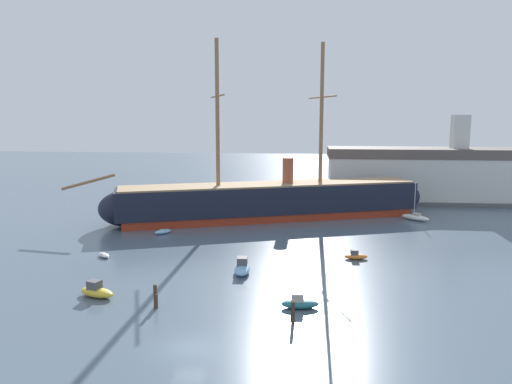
{
  "coord_description": "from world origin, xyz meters",
  "views": [
    {
      "loc": [
        9.32,
        -36.02,
        18.49
      ],
      "look_at": [
        1.84,
        33.81,
        7.4
      ],
      "focal_mm": 34.36,
      "sensor_mm": 36.0,
      "label": 1
    }
  ],
  "objects_px": {
    "tall_ship": "(270,200)",
    "dinghy_mid_left": "(104,255)",
    "motorboat_foreground_right": "(300,303)",
    "mooring_piling_right_pair": "(293,313)",
    "dinghy_alongside_bow": "(163,232)",
    "motorboat_near_centre": "(242,268)",
    "seagull_in_flight": "(308,179)",
    "motorboat_foreground_left": "(96,291)",
    "motorboat_mid_right": "(356,256)",
    "mooring_piling_nearest": "(155,296)",
    "sailboat_distant_centre": "(284,201)",
    "mooring_piling_left_pair": "(156,301)",
    "sailboat_far_right": "(415,217)",
    "dockside_warehouse_right": "(427,175)"
  },
  "relations": [
    {
      "from": "mooring_piling_left_pair",
      "to": "dockside_warehouse_right",
      "type": "xyz_separation_m",
      "value": [
        39.82,
        63.49,
        5.11
      ]
    },
    {
      "from": "dinghy_alongside_bow",
      "to": "dockside_warehouse_right",
      "type": "height_order",
      "value": "dockside_warehouse_right"
    },
    {
      "from": "dinghy_mid_left",
      "to": "mooring_piling_left_pair",
      "type": "bearing_deg",
      "value": -52.87
    },
    {
      "from": "motorboat_mid_right",
      "to": "sailboat_far_right",
      "type": "bearing_deg",
      "value": 63.09
    },
    {
      "from": "tall_ship",
      "to": "mooring_piling_nearest",
      "type": "distance_m",
      "value": 42.85
    },
    {
      "from": "dockside_warehouse_right",
      "to": "tall_ship",
      "type": "bearing_deg",
      "value": -146.52
    },
    {
      "from": "dinghy_mid_left",
      "to": "dinghy_alongside_bow",
      "type": "xyz_separation_m",
      "value": [
        3.96,
        13.28,
        0.08
      ]
    },
    {
      "from": "motorboat_mid_right",
      "to": "mooring_piling_nearest",
      "type": "height_order",
      "value": "mooring_piling_nearest"
    },
    {
      "from": "dinghy_alongside_bow",
      "to": "seagull_in_flight",
      "type": "distance_m",
      "value": 25.18
    },
    {
      "from": "motorboat_foreground_left",
      "to": "motorboat_near_centre",
      "type": "xyz_separation_m",
      "value": [
        13.87,
        9.11,
        0.06
      ]
    },
    {
      "from": "dinghy_alongside_bow",
      "to": "mooring_piling_left_pair",
      "type": "height_order",
      "value": "mooring_piling_left_pair"
    },
    {
      "from": "sailboat_distant_centre",
      "to": "mooring_piling_left_pair",
      "type": "height_order",
      "value": "sailboat_distant_centre"
    },
    {
      "from": "dinghy_mid_left",
      "to": "sailboat_distant_centre",
      "type": "distance_m",
      "value": 47.46
    },
    {
      "from": "dinghy_mid_left",
      "to": "motorboat_mid_right",
      "type": "distance_m",
      "value": 32.91
    },
    {
      "from": "motorboat_foreground_left",
      "to": "motorboat_mid_right",
      "type": "xyz_separation_m",
      "value": [
        27.74,
        16.29,
        -0.15
      ]
    },
    {
      "from": "motorboat_foreground_right",
      "to": "dinghy_alongside_bow",
      "type": "xyz_separation_m",
      "value": [
        -21.92,
        27.76,
        -0.18
      ]
    },
    {
      "from": "motorboat_mid_right",
      "to": "dockside_warehouse_right",
      "type": "xyz_separation_m",
      "value": [
        19.09,
        44.92,
        5.37
      ]
    },
    {
      "from": "dinghy_alongside_bow",
      "to": "mooring_piling_left_pair",
      "type": "distance_m",
      "value": 30.33
    },
    {
      "from": "mooring_piling_nearest",
      "to": "motorboat_foreground_right",
      "type": "bearing_deg",
      "value": 5.04
    },
    {
      "from": "motorboat_foreground_left",
      "to": "dockside_warehouse_right",
      "type": "height_order",
      "value": "dockside_warehouse_right"
    },
    {
      "from": "sailboat_far_right",
      "to": "dockside_warehouse_right",
      "type": "xyz_separation_m",
      "value": [
        6.36,
        19.84,
        5.23
      ]
    },
    {
      "from": "motorboat_near_centre",
      "to": "dockside_warehouse_right",
      "type": "xyz_separation_m",
      "value": [
        32.97,
        52.1,
        5.15
      ]
    },
    {
      "from": "motorboat_foreground_right",
      "to": "dinghy_mid_left",
      "type": "distance_m",
      "value": 29.66
    },
    {
      "from": "sailboat_far_right",
      "to": "motorboat_foreground_right",
      "type": "bearing_deg",
      "value": -114.98
    },
    {
      "from": "dinghy_mid_left",
      "to": "mooring_piling_nearest",
      "type": "height_order",
      "value": "mooring_piling_nearest"
    },
    {
      "from": "motorboat_near_centre",
      "to": "dinghy_mid_left",
      "type": "bearing_deg",
      "value": 166.45
    },
    {
      "from": "motorboat_near_centre",
      "to": "tall_ship",
      "type": "bearing_deg",
      "value": 88.27
    },
    {
      "from": "motorboat_foreground_left",
      "to": "sailboat_distant_centre",
      "type": "relative_size",
      "value": 0.69
    },
    {
      "from": "sailboat_distant_centre",
      "to": "mooring_piling_right_pair",
      "type": "distance_m",
      "value": 60.56
    },
    {
      "from": "motorboat_foreground_left",
      "to": "motorboat_mid_right",
      "type": "relative_size",
      "value": 1.42
    },
    {
      "from": "motorboat_foreground_left",
      "to": "sailboat_distant_centre",
      "type": "distance_m",
      "value": 58.34
    },
    {
      "from": "mooring_piling_left_pair",
      "to": "sailboat_distant_centre",
      "type": "bearing_deg",
      "value": 80.76
    },
    {
      "from": "sailboat_far_right",
      "to": "sailboat_distant_centre",
      "type": "distance_m",
      "value": 28.07
    },
    {
      "from": "motorboat_near_centre",
      "to": "seagull_in_flight",
      "type": "bearing_deg",
      "value": 57.48
    },
    {
      "from": "motorboat_mid_right",
      "to": "seagull_in_flight",
      "type": "bearing_deg",
      "value": 142.56
    },
    {
      "from": "sailboat_distant_centre",
      "to": "dockside_warehouse_right",
      "type": "distance_m",
      "value": 31.25
    },
    {
      "from": "dinghy_alongside_bow",
      "to": "mooring_piling_nearest",
      "type": "height_order",
      "value": "mooring_piling_nearest"
    },
    {
      "from": "motorboat_mid_right",
      "to": "dockside_warehouse_right",
      "type": "distance_m",
      "value": 49.11
    },
    {
      "from": "seagull_in_flight",
      "to": "dinghy_alongside_bow",
      "type": "bearing_deg",
      "value": 165.42
    },
    {
      "from": "motorboat_foreground_left",
      "to": "seagull_in_flight",
      "type": "distance_m",
      "value": 31.48
    },
    {
      "from": "motorboat_foreground_right",
      "to": "motorboat_mid_right",
      "type": "bearing_deg",
      "value": 67.96
    },
    {
      "from": "motorboat_foreground_right",
      "to": "dinghy_mid_left",
      "type": "xyz_separation_m",
      "value": [
        -25.88,
        14.47,
        -0.26
      ]
    },
    {
      "from": "dinghy_mid_left",
      "to": "dockside_warehouse_right",
      "type": "bearing_deg",
      "value": 42.5
    },
    {
      "from": "seagull_in_flight",
      "to": "sailboat_distant_centre",
      "type": "bearing_deg",
      "value": 98.17
    },
    {
      "from": "motorboat_foreground_right",
      "to": "mooring_piling_right_pair",
      "type": "height_order",
      "value": "mooring_piling_right_pair"
    },
    {
      "from": "tall_ship",
      "to": "dinghy_mid_left",
      "type": "relative_size",
      "value": 26.22
    },
    {
      "from": "sailboat_far_right",
      "to": "seagull_in_flight",
      "type": "xyz_separation_m",
      "value": [
        -18.98,
        -20.3,
        9.2
      ]
    },
    {
      "from": "tall_ship",
      "to": "motorboat_foreground_left",
      "type": "relative_size",
      "value": 14.28
    },
    {
      "from": "mooring_piling_nearest",
      "to": "sailboat_far_right",
      "type": "bearing_deg",
      "value": 52.26
    },
    {
      "from": "dockside_warehouse_right",
      "to": "dinghy_mid_left",
      "type": "bearing_deg",
      "value": -137.5
    }
  ]
}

